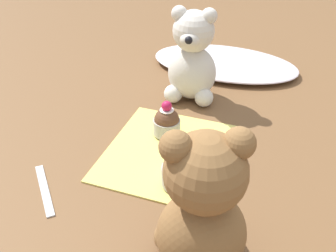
{
  "coord_description": "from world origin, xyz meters",
  "views": [
    {
      "loc": [
        0.18,
        -0.5,
        0.42
      ],
      "look_at": [
        0.0,
        0.0,
        0.06
      ],
      "focal_mm": 42.0,
      "sensor_mm": 36.0,
      "label": 1
    }
  ],
  "objects": [
    {
      "name": "cupcake_near_tan_bear",
      "position": [
        0.04,
        -0.07,
        0.03
      ],
      "size": [
        0.06,
        0.06,
        0.07
      ],
      "color": "#B2ADA3",
      "rests_on": "knitted_placemat"
    },
    {
      "name": "teaspoon",
      "position": [
        -0.15,
        -0.15,
        0.0
      ],
      "size": [
        0.09,
        0.1,
        0.01
      ],
      "primitive_type": "cube",
      "rotation": [
        0.0,
        0.0,
        5.46
      ],
      "color": "silver",
      "rests_on": "ground_plane"
    },
    {
      "name": "cupcake_near_cream_bear",
      "position": [
        -0.02,
        0.05,
        0.03
      ],
      "size": [
        0.05,
        0.05,
        0.07
      ],
      "color": "#B2ADA3",
      "rests_on": "knitted_placemat"
    },
    {
      "name": "teddy_bear_cream",
      "position": [
        -0.02,
        0.2,
        0.09
      ],
      "size": [
        0.11,
        0.1,
        0.19
      ],
      "rotation": [
        0.0,
        0.0,
        0.1
      ],
      "color": "silver",
      "rests_on": "ground_plane"
    },
    {
      "name": "tulle_cloth",
      "position": [
        0.02,
        0.36,
        0.01
      ],
      "size": [
        0.35,
        0.19,
        0.03
      ],
      "primitive_type": "ellipsoid",
      "color": "silver",
      "rests_on": "ground_plane"
    },
    {
      "name": "ground_plane",
      "position": [
        0.0,
        0.0,
        0.0
      ],
      "size": [
        4.0,
        4.0,
        0.0
      ],
      "primitive_type": "plane",
      "color": "brown"
    },
    {
      "name": "teddy_bear_tan",
      "position": [
        0.11,
        -0.2,
        0.1
      ],
      "size": [
        0.13,
        0.13,
        0.21
      ],
      "rotation": [
        0.0,
        0.0,
        3.57
      ],
      "color": "olive",
      "rests_on": "ground_plane"
    },
    {
      "name": "knitted_placemat",
      "position": [
        0.0,
        0.0,
        0.0
      ],
      "size": [
        0.21,
        0.23,
        0.01
      ],
      "primitive_type": "cube",
      "color": "#E0D166",
      "rests_on": "ground_plane"
    }
  ]
}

